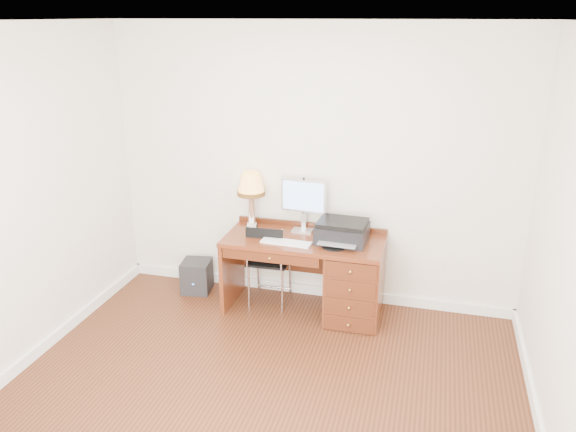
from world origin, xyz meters
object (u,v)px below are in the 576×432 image
(monitor, at_px, (303,199))
(chair, at_px, (268,256))
(phone, at_px, (252,222))
(equipment_box, at_px, (197,276))
(desk, at_px, (337,275))
(leg_lamp, at_px, (251,187))
(printer, at_px, (342,231))

(monitor, xyz_separation_m, chair, (-0.31, -0.18, -0.56))
(monitor, distance_m, phone, 0.58)
(chair, xyz_separation_m, equipment_box, (-0.80, 0.06, -0.35))
(desk, distance_m, equipment_box, 1.51)
(monitor, height_order, leg_lamp, leg_lamp)
(printer, bearing_deg, chair, -177.72)
(chair, relative_size, equipment_box, 2.54)
(printer, xyz_separation_m, leg_lamp, (-0.93, 0.15, 0.31))
(phone, distance_m, equipment_box, 0.88)
(printer, bearing_deg, phone, 174.85)
(desk, distance_m, printer, 0.44)
(printer, distance_m, phone, 0.94)
(desk, relative_size, equipment_box, 4.50)
(monitor, bearing_deg, desk, -24.65)
(printer, xyz_separation_m, equipment_box, (-1.53, 0.07, -0.68))
(desk, relative_size, printer, 3.14)
(desk, height_order, monitor, monitor)
(printer, bearing_deg, equipment_box, -179.75)
(desk, bearing_deg, equipment_box, 176.31)
(phone, bearing_deg, desk, -26.16)
(desk, bearing_deg, printer, 31.56)
(monitor, height_order, phone, monitor)
(leg_lamp, height_order, phone, leg_lamp)
(desk, relative_size, phone, 7.85)
(phone, bearing_deg, leg_lamp, 84.46)
(monitor, relative_size, printer, 1.07)
(desk, xyz_separation_m, phone, (-0.89, 0.15, 0.39))
(desk, xyz_separation_m, chair, (-0.69, 0.03, 0.10))
(phone, distance_m, chair, 0.38)
(printer, relative_size, equipment_box, 1.43)
(monitor, height_order, printer, monitor)
(desk, height_order, printer, printer)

